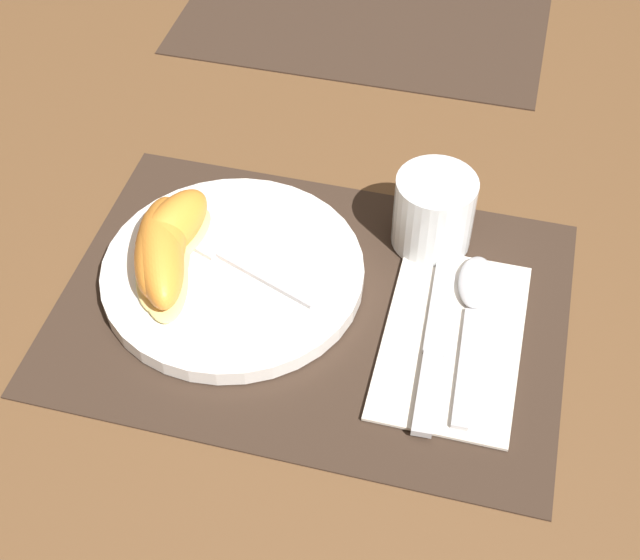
% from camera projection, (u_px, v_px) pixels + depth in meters
% --- Properties ---
extents(ground_plane, '(3.00, 3.00, 0.00)m').
position_uv_depth(ground_plane, '(313.00, 306.00, 0.81)').
color(ground_plane, brown).
extents(placemat, '(0.46, 0.32, 0.00)m').
position_uv_depth(placemat, '(312.00, 305.00, 0.81)').
color(placemat, '#38281E').
rests_on(placemat, ground_plane).
extents(placemat_far, '(0.46, 0.32, 0.00)m').
position_uv_depth(placemat_far, '(367.00, 8.00, 1.14)').
color(placemat_far, '#38281E').
rests_on(placemat_far, ground_plane).
extents(plate, '(0.24, 0.24, 0.02)m').
position_uv_depth(plate, '(233.00, 273.00, 0.82)').
color(plate, white).
rests_on(plate, placemat).
extents(juice_glass, '(0.08, 0.08, 0.08)m').
position_uv_depth(juice_glass, '(433.00, 215.00, 0.84)').
color(juice_glass, silver).
rests_on(juice_glass, placemat).
extents(napkin, '(0.12, 0.20, 0.00)m').
position_uv_depth(napkin, '(452.00, 339.00, 0.78)').
color(napkin, silver).
rests_on(napkin, placemat).
extents(knife, '(0.03, 0.21, 0.01)m').
position_uv_depth(knife, '(435.00, 340.00, 0.77)').
color(knife, '#BCBCC1').
rests_on(knife, napkin).
extents(spoon, '(0.04, 0.19, 0.01)m').
position_uv_depth(spoon, '(474.00, 303.00, 0.80)').
color(spoon, '#BCBCC1').
rests_on(spoon, napkin).
extents(fork, '(0.17, 0.08, 0.00)m').
position_uv_depth(fork, '(226.00, 254.00, 0.82)').
color(fork, '#BCBCC1').
rests_on(fork, plate).
extents(citrus_wedge_0, '(0.07, 0.11, 0.05)m').
position_uv_depth(citrus_wedge_0, '(173.00, 229.00, 0.82)').
color(citrus_wedge_0, '#F4DB84').
rests_on(citrus_wedge_0, plate).
extents(citrus_wedge_1, '(0.08, 0.13, 0.05)m').
position_uv_depth(citrus_wedge_1, '(162.00, 247.00, 0.81)').
color(citrus_wedge_1, '#F4DB84').
rests_on(citrus_wedge_1, plate).
extents(citrus_wedge_2, '(0.09, 0.13, 0.05)m').
position_uv_depth(citrus_wedge_2, '(161.00, 259.00, 0.80)').
color(citrus_wedge_2, '#F4DB84').
rests_on(citrus_wedge_2, plate).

